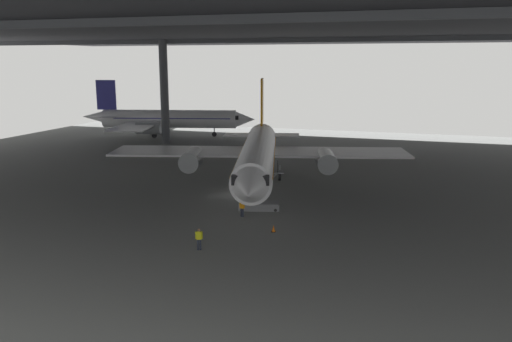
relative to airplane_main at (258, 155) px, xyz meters
The scene contains 8 objects.
ground_plane 6.34m from the airplane_main, 87.27° to the right, with size 110.00×110.00×0.00m, color slate.
hangar_structure 16.73m from the airplane_main, 88.67° to the left, with size 121.00×99.00×18.52m.
airplane_main is the anchor object (origin of this frame).
boarding_stairs 10.57m from the airplane_main, 71.95° to the right, with size 4.43×2.42×4.67m.
crew_worker_near_nose 21.65m from the airplane_main, 84.60° to the right, with size 0.51×0.35×1.67m.
crew_worker_by_stairs 12.93m from the airplane_main, 79.33° to the right, with size 0.53×0.31×1.59m.
airplane_distant 42.31m from the airplane_main, 130.86° to the left, with size 32.18×31.64×10.36m.
traffic_cone_orange 17.18m from the airplane_main, 68.49° to the right, with size 0.36×0.36×0.60m.
Camera 1 is at (16.76, -49.87, 13.80)m, focal length 36.53 mm.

